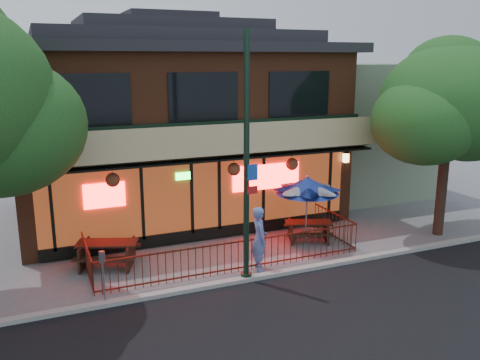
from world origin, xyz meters
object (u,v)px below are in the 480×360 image
object	(u,v)px
patio_umbrella	(307,185)
parking_meter_near	(103,269)
street_light	(247,173)
street_tree_right	(450,97)
pedestrian	(259,239)
picnic_table_right	(308,228)
picnic_table_left	(107,250)

from	to	relation	value
patio_umbrella	parking_meter_near	bearing A→B (deg)	-165.01
street_light	parking_meter_near	bearing A→B (deg)	179.96
street_tree_right	pedestrian	bearing A→B (deg)	-176.24
picnic_table_right	pedestrian	distance (m)	3.17
picnic_table_left	patio_umbrella	distance (m)	6.80
patio_umbrella	parking_meter_near	xyz separation A→B (m)	(-7.05, -1.89, -1.09)
street_light	street_tree_right	xyz separation A→B (m)	(8.04, 0.99, 1.81)
street_tree_right	picnic_table_left	bearing A→B (deg)	172.33
patio_umbrella	parking_meter_near	distance (m)	7.38
street_light	picnic_table_left	bearing A→B (deg)	144.25
street_light	patio_umbrella	xyz separation A→B (m)	(3.05, 1.89, -1.07)
picnic_table_right	parking_meter_near	bearing A→B (deg)	-163.65
patio_umbrella	picnic_table_right	bearing A→B (deg)	45.70
street_light	patio_umbrella	bearing A→B (deg)	31.81
parking_meter_near	picnic_table_left	bearing A→B (deg)	79.73
picnic_table_right	parking_meter_near	size ratio (longest dim) A/B	1.33
parking_meter_near	street_light	bearing A→B (deg)	-0.04
pedestrian	parking_meter_near	size ratio (longest dim) A/B	1.35
street_tree_right	parking_meter_near	world-z (taller)	street_tree_right
picnic_table_left	picnic_table_right	xyz separation A→B (m)	(6.84, -0.41, -0.06)
street_light	picnic_table_right	distance (m)	4.77
picnic_table_left	parking_meter_near	size ratio (longest dim) A/B	1.49
picnic_table_left	patio_umbrella	xyz separation A→B (m)	(6.59, -0.66, 1.57)
patio_umbrella	pedestrian	xyz separation A→B (m)	(-2.41, -1.39, -1.09)
street_light	picnic_table_right	world-z (taller)	street_light
picnic_table_right	patio_umbrella	distance (m)	1.67
picnic_table_left	pedestrian	bearing A→B (deg)	-26.07
patio_umbrella	street_light	bearing A→B (deg)	-148.19
picnic_table_left	pedestrian	world-z (taller)	pedestrian
street_tree_right	picnic_table_right	distance (m)	6.65
patio_umbrella	parking_meter_near	size ratio (longest dim) A/B	1.66
picnic_table_left	pedestrian	distance (m)	4.68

